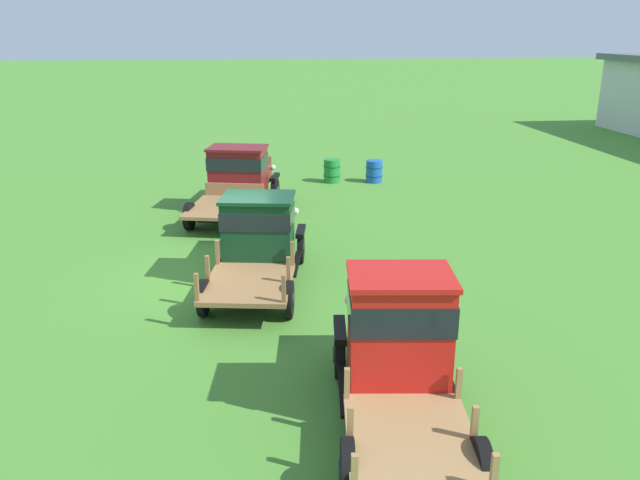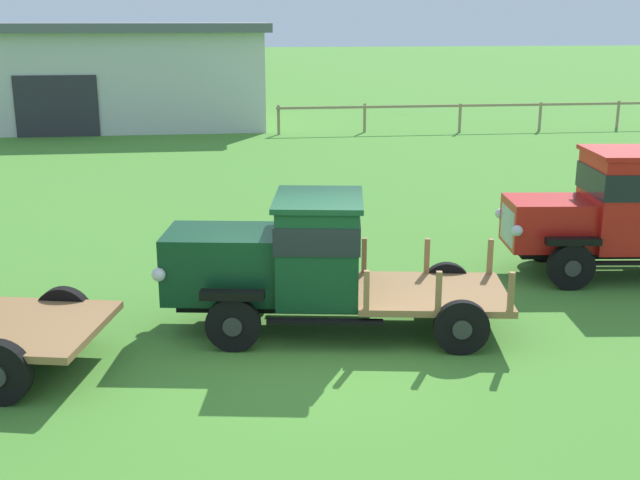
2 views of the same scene
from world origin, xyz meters
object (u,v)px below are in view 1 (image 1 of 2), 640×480
oil_drum_beside_row (374,171)px  oil_drum_near_fence (332,171)px  vintage_truck_second_in_line (260,232)px  vintage_truck_foreground_near (240,177)px  vintage_truck_midrow_center (397,338)px

oil_drum_beside_row → oil_drum_near_fence: 1.65m
oil_drum_near_fence → oil_drum_beside_row: bearing=83.6°
vintage_truck_second_in_line → oil_drum_near_fence: vintage_truck_second_in_line is taller
oil_drum_beside_row → oil_drum_near_fence: size_ratio=0.95×
vintage_truck_second_in_line → oil_drum_beside_row: (-9.29, 4.68, -0.66)m
vintage_truck_foreground_near → vintage_truck_second_in_line: (5.99, 0.51, -0.00)m
oil_drum_beside_row → vintage_truck_foreground_near: bearing=-57.6°
vintage_truck_foreground_near → vintage_truck_midrow_center: 12.09m
vintage_truck_foreground_near → vintage_truck_second_in_line: 6.02m
vintage_truck_foreground_near → vintage_truck_second_in_line: bearing=4.9°
vintage_truck_foreground_near → oil_drum_near_fence: 5.01m
vintage_truck_second_in_line → oil_drum_beside_row: size_ratio=6.23×
vintage_truck_foreground_near → oil_drum_near_fence: (-3.48, 3.55, -0.64)m
vintage_truck_second_in_line → vintage_truck_midrow_center: bearing=18.2°
oil_drum_near_fence → vintage_truck_midrow_center: bearing=-4.2°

